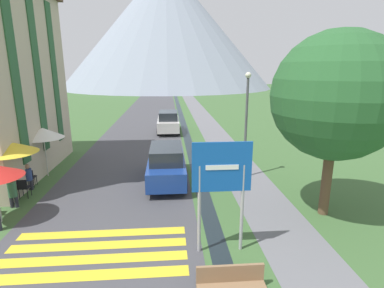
# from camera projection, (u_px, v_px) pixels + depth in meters

# --- Properties ---
(ground_plane) EXTENTS (160.00, 160.00, 0.00)m
(ground_plane) POSITION_uv_depth(u_px,v_px,m) (172.00, 137.00, 24.13)
(ground_plane) COLOR #3D6033
(road) EXTENTS (6.40, 60.00, 0.01)m
(road) POSITION_uv_depth(u_px,v_px,m) (149.00, 117.00, 33.60)
(road) COLOR #424247
(road) RESTS_ON ground_plane
(footpath) EXTENTS (2.20, 60.00, 0.01)m
(footpath) POSITION_uv_depth(u_px,v_px,m) (202.00, 117.00, 34.06)
(footpath) COLOR slate
(footpath) RESTS_ON ground_plane
(drainage_channel) EXTENTS (0.60, 60.00, 0.00)m
(drainage_channel) POSITION_uv_depth(u_px,v_px,m) (181.00, 117.00, 33.88)
(drainage_channel) COLOR black
(drainage_channel) RESTS_ON ground_plane
(crosswalk_marking) EXTENTS (5.44, 2.54, 0.01)m
(crosswalk_marking) POSITION_uv_depth(u_px,v_px,m) (96.00, 252.00, 8.97)
(crosswalk_marking) COLOR yellow
(crosswalk_marking) RESTS_ON ground_plane
(mountain_distant) EXTENTS (57.87, 57.87, 33.00)m
(mountain_distant) POSITION_uv_depth(u_px,v_px,m) (167.00, 27.00, 82.73)
(mountain_distant) COLOR gray
(mountain_distant) RESTS_ON ground_plane
(road_sign) EXTENTS (1.71, 0.11, 3.39)m
(road_sign) POSITION_uv_depth(u_px,v_px,m) (222.00, 180.00, 8.53)
(road_sign) COLOR #9E9EA3
(road_sign) RESTS_ON ground_plane
(parked_car_near) EXTENTS (1.83, 4.54, 1.82)m
(parked_car_near) POSITION_uv_depth(u_px,v_px,m) (166.00, 164.00, 14.35)
(parked_car_near) COLOR navy
(parked_car_near) RESTS_ON ground_plane
(parked_car_far) EXTENTS (1.89, 4.46, 1.82)m
(parked_car_far) POSITION_uv_depth(u_px,v_px,m) (168.00, 122.00, 25.65)
(parked_car_far) COLOR silver
(parked_car_far) RESTS_ON ground_plane
(cafe_chair_far_left) EXTENTS (0.40, 0.40, 0.85)m
(cafe_chair_far_left) POSITION_uv_depth(u_px,v_px,m) (30.00, 177.00, 13.79)
(cafe_chair_far_left) COLOR black
(cafe_chair_far_left) RESTS_ON ground_plane
(cafe_chair_far_right) EXTENTS (0.40, 0.40, 0.85)m
(cafe_chair_far_right) POSITION_uv_depth(u_px,v_px,m) (28.00, 176.00, 13.81)
(cafe_chair_far_right) COLOR black
(cafe_chair_far_right) RESTS_ON ground_plane
(cafe_chair_middle) EXTENTS (0.40, 0.40, 0.85)m
(cafe_chair_middle) POSITION_uv_depth(u_px,v_px,m) (23.00, 187.00, 12.60)
(cafe_chair_middle) COLOR black
(cafe_chair_middle) RESTS_ON ground_plane
(cafe_umbrella_middle_yellow) EXTENTS (2.16, 2.16, 2.47)m
(cafe_umbrella_middle_yellow) POSITION_uv_depth(u_px,v_px,m) (10.00, 147.00, 12.21)
(cafe_umbrella_middle_yellow) COLOR #B7B2A8
(cafe_umbrella_middle_yellow) RESTS_ON ground_plane
(cafe_umbrella_rear_white) EXTENTS (1.99, 1.99, 2.51)m
(cafe_umbrella_rear_white) POSITION_uv_depth(u_px,v_px,m) (43.00, 133.00, 14.82)
(cafe_umbrella_rear_white) COLOR #B7B2A8
(cafe_umbrella_rear_white) RESTS_ON ground_plane
(person_seated_far) EXTENTS (0.32, 0.32, 1.28)m
(person_seated_far) POSITION_uv_depth(u_px,v_px,m) (12.00, 191.00, 11.71)
(person_seated_far) COLOR #282833
(person_seated_far) RESTS_ON ground_plane
(person_seated_near) EXTENTS (0.32, 0.32, 1.21)m
(person_seated_near) POSITION_uv_depth(u_px,v_px,m) (28.00, 176.00, 13.44)
(person_seated_near) COLOR #282833
(person_seated_near) RESTS_ON ground_plane
(streetlamp) EXTENTS (0.28, 0.28, 5.19)m
(streetlamp) POSITION_uv_depth(u_px,v_px,m) (246.00, 117.00, 14.47)
(streetlamp) COLOR #515156
(streetlamp) RESTS_ON ground_plane
(tree_by_path) EXTENTS (4.48, 4.48, 6.67)m
(tree_by_path) POSITION_uv_depth(u_px,v_px,m) (336.00, 96.00, 10.31)
(tree_by_path) COLOR brown
(tree_by_path) RESTS_ON ground_plane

